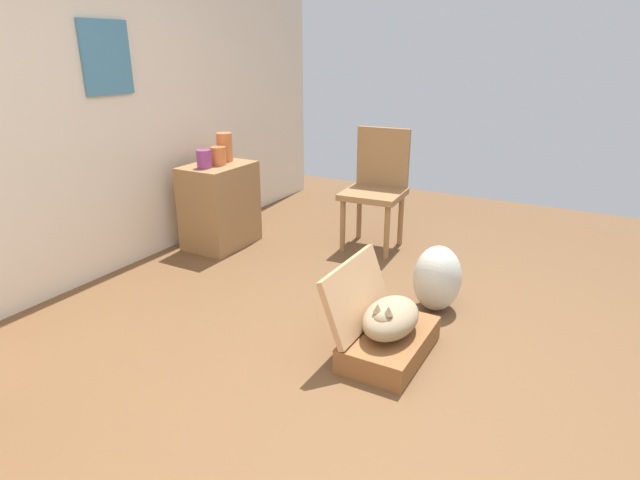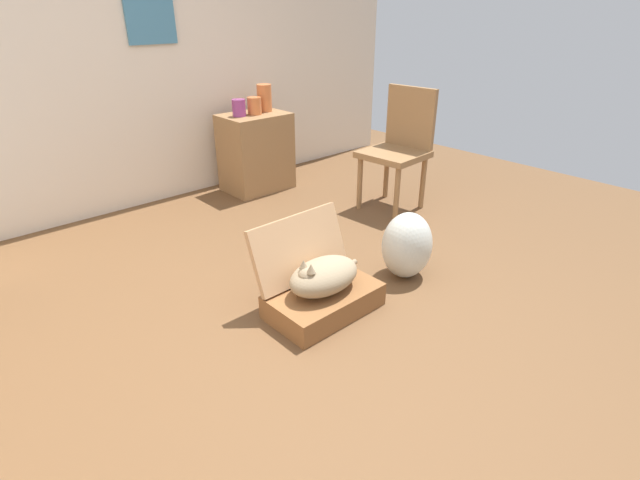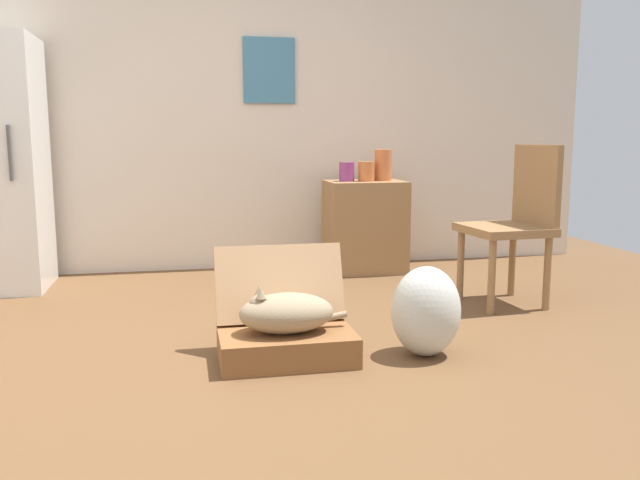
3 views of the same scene
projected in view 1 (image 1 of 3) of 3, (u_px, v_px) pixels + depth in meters
The scene contains 11 objects.
ground_plane at pixel (352, 378), 2.73m from camera, with size 7.68×7.68×0.00m, color brown.
wall_back at pixel (35, 100), 3.32m from camera, with size 6.40×0.15×2.60m.
suitcase_base at pixel (389, 344), 2.91m from camera, with size 0.63×0.38×0.14m, color brown.
suitcase_lid at pixel (357, 294), 2.92m from camera, with size 0.63×0.38×0.04m, color tan.
cat at pixel (390, 318), 2.85m from camera, with size 0.52×0.28×0.22m.
plastic_bag_white at pixel (437, 278), 3.38m from camera, with size 0.33×0.31×0.43m, color silver.
side_table at pixel (220, 205), 4.46m from camera, with size 0.59×0.43×0.70m, color olive.
vase_tall at pixel (204, 159), 4.19m from camera, with size 0.12×0.12×0.14m, color #8C387A.
vase_short at pixel (225, 147), 4.43m from camera, with size 0.13×0.13×0.24m, color #CC6B38.
vase_round at pixel (218, 156), 4.30m from camera, with size 0.12×0.12×0.15m, color #CC6B38.
chair at pixel (377, 184), 4.38m from camera, with size 0.50×0.51×0.99m.
Camera 1 is at (-2.10, -0.98, 1.62)m, focal length 29.48 mm.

